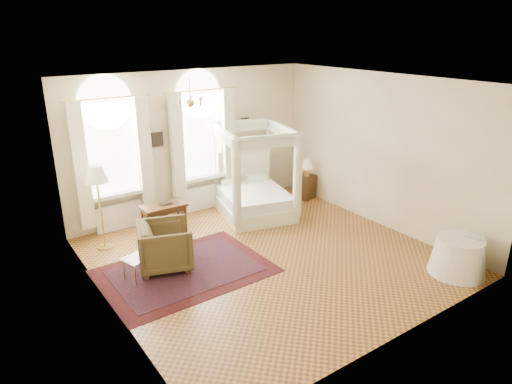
% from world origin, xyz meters
% --- Properties ---
extents(ground, '(6.00, 6.00, 0.00)m').
position_xyz_m(ground, '(0.00, 0.00, 0.00)').
color(ground, '#A56F30').
rests_on(ground, ground).
extents(room_walls, '(6.00, 6.00, 6.00)m').
position_xyz_m(room_walls, '(0.00, 0.00, 1.98)').
color(room_walls, beige).
rests_on(room_walls, ground).
extents(window_left, '(1.62, 0.27, 3.29)m').
position_xyz_m(window_left, '(-1.90, 2.87, 1.49)').
color(window_left, white).
rests_on(window_left, room_walls).
extents(window_right, '(1.62, 0.27, 3.29)m').
position_xyz_m(window_right, '(0.20, 2.87, 1.49)').
color(window_right, white).
rests_on(window_right, room_walls).
extents(chandelier, '(0.51, 0.45, 0.50)m').
position_xyz_m(chandelier, '(-0.90, 1.20, 2.91)').
color(chandelier, gold).
rests_on(chandelier, room_walls).
extents(wall_pictures, '(2.54, 0.03, 0.39)m').
position_xyz_m(wall_pictures, '(0.09, 2.97, 1.89)').
color(wall_pictures, black).
rests_on(wall_pictures, room_walls).
extents(canopy_bed, '(1.98, 2.23, 2.08)m').
position_xyz_m(canopy_bed, '(1.02, 1.95, 0.47)').
color(canopy_bed, beige).
rests_on(canopy_bed, ground).
extents(nightstand, '(0.51, 0.48, 0.61)m').
position_xyz_m(nightstand, '(2.70, 2.05, 0.31)').
color(nightstand, '#3D2510').
rests_on(nightstand, ground).
extents(nightstand_lamp, '(0.30, 0.30, 0.44)m').
position_xyz_m(nightstand_lamp, '(2.68, 2.00, 0.91)').
color(nightstand_lamp, gold).
rests_on(nightstand_lamp, nightstand).
extents(writing_desk, '(0.92, 0.48, 0.69)m').
position_xyz_m(writing_desk, '(-1.21, 2.04, 0.59)').
color(writing_desk, '#3D2510').
rests_on(writing_desk, ground).
extents(laptop, '(0.30, 0.19, 0.02)m').
position_xyz_m(laptop, '(-1.15, 2.09, 0.70)').
color(laptop, black).
rests_on(laptop, writing_desk).
extents(stool, '(0.44, 0.44, 0.43)m').
position_xyz_m(stool, '(-1.22, 2.38, 0.36)').
color(stool, '#40331B').
rests_on(stool, ground).
extents(armchair, '(1.19, 1.17, 0.86)m').
position_xyz_m(armchair, '(-1.77, 0.76, 0.43)').
color(armchair, '#45381D').
rests_on(armchair, ground).
extents(coffee_table, '(0.68, 0.56, 0.40)m').
position_xyz_m(coffee_table, '(-2.27, 0.68, 0.36)').
color(coffee_table, silver).
rests_on(coffee_table, ground).
extents(floor_lamp, '(0.44, 0.44, 1.71)m').
position_xyz_m(floor_lamp, '(-2.45, 2.19, 1.46)').
color(floor_lamp, gold).
rests_on(floor_lamp, ground).
extents(oriental_rug, '(2.98, 2.17, 0.01)m').
position_xyz_m(oriental_rug, '(-1.56, 0.42, 0.01)').
color(oriental_rug, '#451012').
rests_on(oriental_rug, ground).
extents(side_table, '(0.99, 0.99, 0.68)m').
position_xyz_m(side_table, '(2.42, -2.42, 0.33)').
color(side_table, silver).
rests_on(side_table, ground).
extents(book, '(0.27, 0.33, 0.03)m').
position_xyz_m(book, '(2.56, -2.55, 0.69)').
color(book, black).
rests_on(book, side_table).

